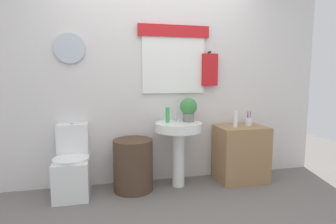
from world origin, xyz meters
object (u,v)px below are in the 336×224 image
toilet (73,168)px  pedestal_sink (178,138)px  toothbrush_cup (249,122)px  wooden_cabinet (241,153)px  potted_plant (188,108)px  soap_bottle (168,115)px  lotion_bottle (236,119)px  laundry_hamper (133,165)px

toilet → pedestal_sink: bearing=-1.6°
toothbrush_cup → pedestal_sink: bearing=-178.7°
wooden_cabinet → potted_plant: (-0.68, 0.06, 0.58)m
wooden_cabinet → soap_bottle: size_ratio=3.88×
soap_bottle → lotion_bottle: soap_bottle is taller
toilet → laundry_hamper: toilet is taller
laundry_hamper → wooden_cabinet: wooden_cabinet is taller
pedestal_sink → toothbrush_cup: (0.92, 0.02, 0.16)m
pedestal_sink → toothbrush_cup: bearing=1.3°
wooden_cabinet → pedestal_sink: bearing=180.0°
toilet → pedestal_sink: (1.20, -0.03, 0.29)m
toilet → wooden_cabinet: toilet is taller
potted_plant → toothbrush_cup: bearing=-2.9°
toilet → lotion_bottle: (1.91, -0.07, 0.50)m
laundry_hamper → potted_plant: size_ratio=2.08×
pedestal_sink → potted_plant: size_ratio=2.69×
soap_bottle → potted_plant: 0.27m
potted_plant → lotion_bottle: 0.59m
laundry_hamper → soap_bottle: (0.42, 0.05, 0.56)m
laundry_hamper → wooden_cabinet: bearing=0.0°
potted_plant → laundry_hamper: bearing=-174.9°
wooden_cabinet → lotion_bottle: size_ratio=3.26×
wooden_cabinet → soap_bottle: soap_bottle is taller
pedestal_sink → wooden_cabinet: bearing=0.0°
toilet → potted_plant: bearing=1.1°
toothbrush_cup → wooden_cabinet: bearing=-169.1°
soap_bottle → toothbrush_cup: soap_bottle is taller
toilet → potted_plant: 1.48m
wooden_cabinet → soap_bottle: 1.07m
soap_bottle → toothbrush_cup: 1.05m
wooden_cabinet → toothbrush_cup: size_ratio=3.74×
toilet → laundry_hamper: (0.67, -0.03, -0.00)m
pedestal_sink → soap_bottle: (-0.12, 0.05, 0.27)m
toothbrush_cup → soap_bottle: bearing=178.4°
toothbrush_cup → laundry_hamper: bearing=-179.2°
laundry_hamper → pedestal_sink: pedestal_sink is taller
toilet → pedestal_sink: size_ratio=1.03×
toilet → potted_plant: size_ratio=2.77×
pedestal_sink → potted_plant: 0.37m
soap_bottle → lotion_bottle: 0.84m
laundry_hamper → pedestal_sink: (0.54, 0.00, 0.29)m
pedestal_sink → soap_bottle: 0.30m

